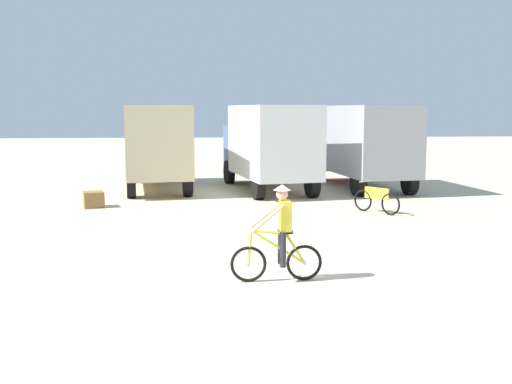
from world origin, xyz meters
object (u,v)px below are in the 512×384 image
(cyclist_orange_shirt, at_px, (280,237))
(bicycle_spare, at_px, (376,200))
(box_truck_tan_camper, at_px, (156,143))
(box_truck_grey_hauler, at_px, (363,142))
(supply_crate, at_px, (94,199))
(box_truck_avon_van, at_px, (269,143))

(cyclist_orange_shirt, xyz_separation_m, bicycle_spare, (3.92, 7.33, -0.45))
(box_truck_tan_camper, xyz_separation_m, bicycle_spare, (7.21, -6.33, -1.48))
(box_truck_grey_hauler, height_order, cyclist_orange_shirt, box_truck_grey_hauler)
(box_truck_tan_camper, bearing_deg, bicycle_spare, -41.24)
(box_truck_grey_hauler, bearing_deg, supply_crate, -157.58)
(box_truck_tan_camper, xyz_separation_m, box_truck_avon_van, (4.44, -0.72, 0.00))
(box_truck_tan_camper, bearing_deg, supply_crate, -111.58)
(box_truck_tan_camper, relative_size, box_truck_avon_van, 0.99)
(cyclist_orange_shirt, bearing_deg, box_truck_avon_van, 84.96)
(box_truck_tan_camper, distance_m, box_truck_grey_hauler, 8.35)
(box_truck_tan_camper, distance_m, box_truck_avon_van, 4.49)
(box_truck_grey_hauler, distance_m, bicycle_spare, 6.35)
(box_truck_tan_camper, relative_size, bicycle_spare, 4.95)
(box_truck_tan_camper, height_order, bicycle_spare, box_truck_tan_camper)
(box_truck_avon_van, xyz_separation_m, box_truck_grey_hauler, (3.91, 0.47, 0.00))
(cyclist_orange_shirt, distance_m, bicycle_spare, 8.33)
(box_truck_tan_camper, bearing_deg, box_truck_avon_van, -9.21)
(box_truck_avon_van, distance_m, supply_crate, 7.38)
(box_truck_tan_camper, height_order, box_truck_grey_hauler, same)
(bicycle_spare, bearing_deg, cyclist_orange_shirt, -118.12)
(box_truck_grey_hauler, height_order, supply_crate, box_truck_grey_hauler)
(box_truck_avon_van, bearing_deg, cyclist_orange_shirt, -95.04)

